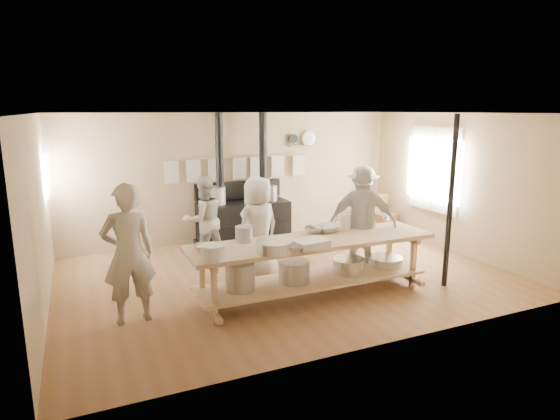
% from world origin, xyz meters
% --- Properties ---
extents(ground, '(7.00, 7.00, 0.00)m').
position_xyz_m(ground, '(0.00, 0.00, 0.00)').
color(ground, brown).
rests_on(ground, ground).
extents(room_shell, '(7.00, 7.00, 7.00)m').
position_xyz_m(room_shell, '(0.00, 0.00, 1.62)').
color(room_shell, tan).
rests_on(room_shell, ground).
extents(window_right, '(0.09, 1.50, 1.65)m').
position_xyz_m(window_right, '(3.47, 0.60, 1.50)').
color(window_right, beige).
rests_on(window_right, ground).
extents(left_opening, '(0.00, 0.90, 0.90)m').
position_xyz_m(left_opening, '(-3.45, 2.00, 1.60)').
color(left_opening, white).
rests_on(left_opening, ground).
extents(stove, '(1.90, 0.75, 2.60)m').
position_xyz_m(stove, '(-0.01, 2.12, 0.52)').
color(stove, black).
rests_on(stove, ground).
extents(towel_rail, '(3.00, 0.04, 0.47)m').
position_xyz_m(towel_rail, '(0.00, 2.40, 1.56)').
color(towel_rail, tan).
rests_on(towel_rail, ground).
extents(back_wall_shelf, '(0.63, 0.14, 0.32)m').
position_xyz_m(back_wall_shelf, '(1.46, 2.43, 2.00)').
color(back_wall_shelf, tan).
rests_on(back_wall_shelf, ground).
extents(prep_table, '(3.60, 0.90, 0.85)m').
position_xyz_m(prep_table, '(-0.01, -0.90, 0.52)').
color(prep_table, tan).
rests_on(prep_table, ground).
extents(support_post, '(0.08, 0.08, 2.60)m').
position_xyz_m(support_post, '(2.05, -1.35, 1.30)').
color(support_post, black).
rests_on(support_post, ground).
extents(cook_far_left, '(0.68, 0.47, 1.80)m').
position_xyz_m(cook_far_left, '(-2.49, -0.71, 0.90)').
color(cook_far_left, beige).
rests_on(cook_far_left, ground).
extents(cook_left, '(0.84, 0.70, 1.54)m').
position_xyz_m(cook_left, '(-1.03, 1.24, 0.77)').
color(cook_left, beige).
rests_on(cook_left, ground).
extents(cook_center, '(0.92, 0.74, 1.63)m').
position_xyz_m(cook_center, '(-0.41, 0.20, 0.82)').
color(cook_center, beige).
rests_on(cook_center, ground).
extents(cook_right, '(1.12, 0.91, 1.78)m').
position_xyz_m(cook_right, '(1.07, -0.53, 0.89)').
color(cook_right, beige).
rests_on(cook_right, ground).
extents(cook_by_window, '(1.20, 1.01, 1.61)m').
position_xyz_m(cook_by_window, '(1.99, 0.86, 0.81)').
color(cook_by_window, beige).
rests_on(cook_by_window, ground).
extents(chair, '(0.43, 0.43, 0.83)m').
position_xyz_m(chair, '(3.15, 1.67, 0.24)').
color(chair, brown).
rests_on(chair, ground).
extents(bowl_white_a, '(0.42, 0.42, 0.09)m').
position_xyz_m(bowl_white_a, '(-0.46, -1.23, 0.89)').
color(bowl_white_a, silver).
rests_on(bowl_white_a, prep_table).
extents(bowl_steel_a, '(0.36, 0.36, 0.09)m').
position_xyz_m(bowl_steel_a, '(-1.55, -0.82, 0.89)').
color(bowl_steel_a, silver).
rests_on(bowl_steel_a, prep_table).
extents(bowl_white_b, '(0.45, 0.45, 0.09)m').
position_xyz_m(bowl_white_b, '(0.39, -0.57, 0.90)').
color(bowl_white_b, silver).
rests_on(bowl_white_b, prep_table).
extents(bowl_steel_b, '(0.40, 0.40, 0.09)m').
position_xyz_m(bowl_steel_b, '(0.19, -0.57, 0.89)').
color(bowl_steel_b, silver).
rests_on(bowl_steel_b, prep_table).
extents(roasting_pan, '(0.49, 0.36, 0.10)m').
position_xyz_m(roasting_pan, '(-0.21, -1.23, 0.90)').
color(roasting_pan, '#B2B2B7').
rests_on(roasting_pan, prep_table).
extents(mixing_bowl_large, '(0.59, 0.59, 0.15)m').
position_xyz_m(mixing_bowl_large, '(-0.75, -1.23, 0.93)').
color(mixing_bowl_large, silver).
rests_on(mixing_bowl_large, prep_table).
extents(bucket_galv, '(0.25, 0.25, 0.22)m').
position_xyz_m(bucket_galv, '(-0.94, -0.61, 0.96)').
color(bucket_galv, gray).
rests_on(bucket_galv, prep_table).
extents(deep_bowl_enamel, '(0.36, 0.36, 0.19)m').
position_xyz_m(deep_bowl_enamel, '(-1.55, -1.23, 0.95)').
color(deep_bowl_enamel, silver).
rests_on(deep_bowl_enamel, prep_table).
extents(pitcher, '(0.16, 0.16, 0.25)m').
position_xyz_m(pitcher, '(0.73, -0.57, 0.97)').
color(pitcher, silver).
rests_on(pitcher, prep_table).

